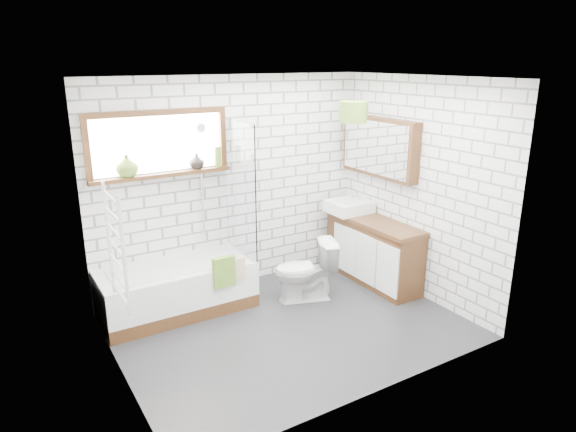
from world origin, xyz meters
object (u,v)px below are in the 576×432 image
toilet (305,271)px  pendant (353,112)px  bathtub (177,289)px  basin (349,206)px  vanity (373,251)px

toilet → pendant: size_ratio=2.25×
bathtub → pendant: bearing=-12.3°
bathtub → toilet: size_ratio=2.32×
basin → toilet: 1.16m
basin → toilet: size_ratio=0.72×
basin → vanity: bearing=-82.0°
vanity → toilet: vanity is taller
toilet → pendant: bearing=113.9°
vanity → pendant: (-0.35, 0.05, 1.70)m
vanity → pendant: size_ratio=4.43×
basin → bathtub: bearing=178.6°
toilet → pendant: 1.87m
bathtub → pendant: size_ratio=5.22×
bathtub → pendant: pendant is taller
vanity → toilet: bearing=179.9°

